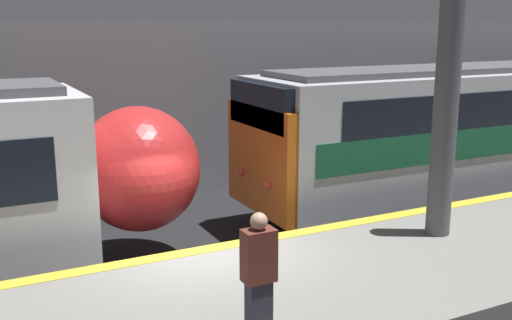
{
  "coord_description": "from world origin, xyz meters",
  "views": [
    {
      "loc": [
        -3.47,
        -8.81,
        4.76
      ],
      "look_at": [
        1.5,
        1.02,
        2.25
      ],
      "focal_mm": 42.0,
      "sensor_mm": 36.0,
      "label": 1
    }
  ],
  "objects": [
    {
      "name": "ground_plane",
      "position": [
        0.0,
        0.0,
        0.0
      ],
      "size": [
        120.0,
        120.0,
        0.0
      ],
      "primitive_type": "plane",
      "color": "black"
    },
    {
      "name": "station_rear_barrier",
      "position": [
        0.0,
        6.82,
        2.42
      ],
      "size": [
        50.0,
        0.15,
        4.84
      ],
      "color": "#939399",
      "rests_on": "ground"
    },
    {
      "name": "support_pillar_near",
      "position": [
        3.94,
        -1.27,
        3.19
      ],
      "size": [
        0.42,
        0.42,
        4.12
      ],
      "color": "#56565B",
      "rests_on": "platform"
    },
    {
      "name": "person_waiting",
      "position": [
        -0.53,
        -3.07,
        1.94
      ],
      "size": [
        0.38,
        0.24,
        1.55
      ],
      "color": "#2D2D38",
      "rests_on": "platform"
    }
  ]
}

